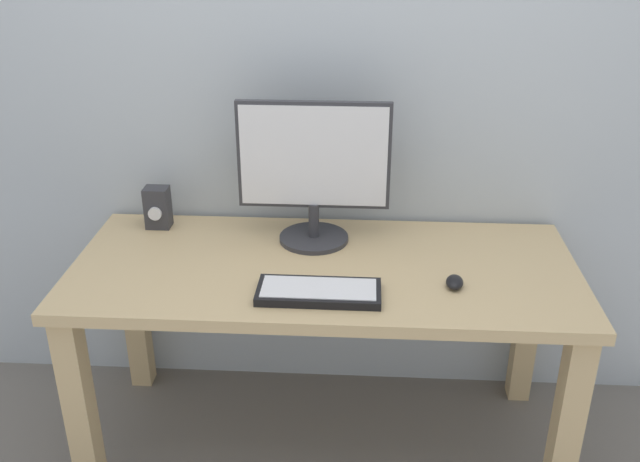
% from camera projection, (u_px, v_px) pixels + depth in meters
% --- Properties ---
extents(ground_plane, '(6.00, 6.00, 0.00)m').
position_uv_depth(ground_plane, '(324.00, 437.00, 2.60)').
color(ground_plane, slate).
extents(desk, '(1.64, 0.72, 0.72)m').
position_uv_depth(desk, '(324.00, 296.00, 2.34)').
color(desk, tan).
rests_on(desk, ground_plane).
extents(monitor, '(0.51, 0.24, 0.49)m').
position_uv_depth(monitor, '(314.00, 169.00, 2.35)').
color(monitor, '#333338').
rests_on(monitor, desk).
extents(keyboard_primary, '(0.37, 0.16, 0.03)m').
position_uv_depth(keyboard_primary, '(319.00, 292.00, 2.11)').
color(keyboard_primary, black).
rests_on(keyboard_primary, desk).
extents(mouse, '(0.06, 0.09, 0.03)m').
position_uv_depth(mouse, '(455.00, 282.00, 2.16)').
color(mouse, black).
rests_on(mouse, desk).
extents(audio_controller, '(0.09, 0.08, 0.15)m').
position_uv_depth(audio_controller, '(158.00, 208.00, 2.53)').
color(audio_controller, '#333338').
rests_on(audio_controller, desk).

